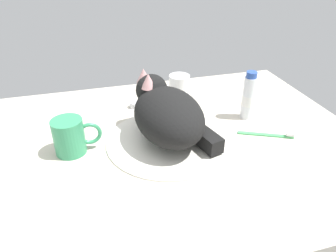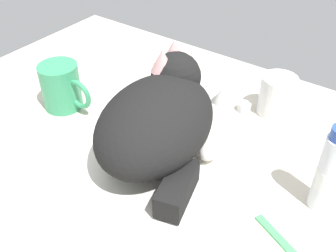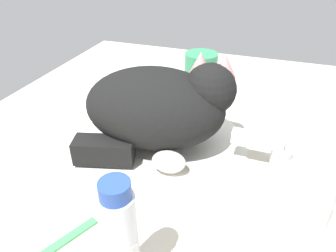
{
  "view_description": "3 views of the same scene",
  "coord_description": "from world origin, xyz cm",
  "px_view_note": "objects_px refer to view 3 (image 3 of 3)",
  "views": [
    {
      "loc": [
        -19.45,
        -69.4,
        48.55
      ],
      "look_at": [
        0.11,
        0.98,
        4.35
      ],
      "focal_mm": 33.46,
      "sensor_mm": 36.0,
      "label": 1
    },
    {
      "loc": [
        32.47,
        -41.53,
        48.3
      ],
      "look_at": [
        0.79,
        2.41,
        6.39
      ],
      "focal_mm": 42.83,
      "sensor_mm": 36.0,
      "label": 2
    },
    {
      "loc": [
        45.95,
        18.34,
        34.87
      ],
      "look_at": [
        1.27,
        2.95,
        5.33
      ],
      "focal_mm": 33.85,
      "sensor_mm": 36.0,
      "label": 3
    }
  ],
  "objects_px": {
    "cat": "(161,106)",
    "rinse_cup": "(304,199)",
    "coffee_mug": "(200,73)",
    "toothpaste_bottle": "(121,240)",
    "faucet": "(274,154)"
  },
  "relations": [
    {
      "from": "faucet",
      "to": "cat",
      "type": "bearing_deg",
      "value": -90.2
    },
    {
      "from": "coffee_mug",
      "to": "toothpaste_bottle",
      "type": "distance_m",
      "value": 0.53
    },
    {
      "from": "coffee_mug",
      "to": "toothpaste_bottle",
      "type": "relative_size",
      "value": 0.82
    },
    {
      "from": "faucet",
      "to": "toothpaste_bottle",
      "type": "xyz_separation_m",
      "value": [
        0.27,
        -0.15,
        0.04
      ]
    },
    {
      "from": "cat",
      "to": "rinse_cup",
      "type": "xyz_separation_m",
      "value": [
        0.11,
        0.24,
        -0.04
      ]
    },
    {
      "from": "faucet",
      "to": "coffee_mug",
      "type": "distance_m",
      "value": 0.32
    },
    {
      "from": "faucet",
      "to": "cat",
      "type": "xyz_separation_m",
      "value": [
        -0.0,
        -0.2,
        0.06
      ]
    },
    {
      "from": "coffee_mug",
      "to": "rinse_cup",
      "type": "relative_size",
      "value": 1.49
    },
    {
      "from": "coffee_mug",
      "to": "toothpaste_bottle",
      "type": "height_order",
      "value": "toothpaste_bottle"
    },
    {
      "from": "faucet",
      "to": "rinse_cup",
      "type": "xyz_separation_m",
      "value": [
        0.11,
        0.04,
        0.01
      ]
    },
    {
      "from": "cat",
      "to": "rinse_cup",
      "type": "height_order",
      "value": "cat"
    },
    {
      "from": "faucet",
      "to": "rinse_cup",
      "type": "distance_m",
      "value": 0.12
    },
    {
      "from": "coffee_mug",
      "to": "rinse_cup",
      "type": "distance_m",
      "value": 0.44
    },
    {
      "from": "cat",
      "to": "toothpaste_bottle",
      "type": "height_order",
      "value": "cat"
    },
    {
      "from": "toothpaste_bottle",
      "to": "coffee_mug",
      "type": "bearing_deg",
      "value": -175.12
    }
  ]
}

